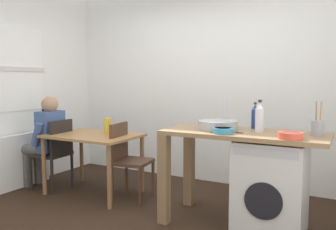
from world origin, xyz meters
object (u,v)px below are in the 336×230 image
colander (291,135)px  bottle_squat_brown (260,117)px  chair_opposite (127,156)px  vase (108,126)px  mixing_bowl (223,130)px  seated_person (46,137)px  bottle_tall_green (255,117)px  utensil_crock (318,128)px  chair_person_seat (55,150)px  dining_table (93,142)px  washing_machine (271,186)px

colander → bottle_squat_brown: bearing=138.1°
chair_opposite → vase: 0.47m
mixing_bowl → bottle_squat_brown: bearing=46.0°
seated_person → bottle_tall_green: seated_person is taller
chair_opposite → bottle_squat_brown: 1.65m
seated_person → utensil_crock: utensil_crock is taller
chair_opposite → utensil_crock: bearing=80.7°
chair_person_seat → mixing_bowl: bearing=-97.4°
bottle_tall_green → utensil_crock: 0.63m
chair_person_seat → utensil_crock: 3.12m
chair_person_seat → seated_person: seated_person is taller
chair_person_seat → bottle_squat_brown: bearing=-90.9°
bottle_squat_brown → vase: bottle_squat_brown is taller
dining_table → utensil_crock: size_ratio=3.67×
bottle_squat_brown → chair_opposite: bearing=178.2°
chair_person_seat → mixing_bowl: size_ratio=4.88×
dining_table → bottle_tall_green: size_ratio=4.20×
bottle_squat_brown → utensil_crock: bearing=-2.5°
chair_opposite → colander: size_ratio=4.50×
dining_table → utensil_crock: bearing=-0.7°
mixing_bowl → colander: 0.59m
seated_person → colander: (3.06, -0.20, 0.28)m
chair_opposite → colander: colander is taller
chair_person_seat → utensil_crock: utensil_crock is taller
washing_machine → colander: size_ratio=4.30×
mixing_bowl → vase: 1.66m
utensil_crock → colander: size_ratio=1.50×
chair_person_seat → bottle_tall_green: (2.49, 0.27, 0.53)m
seated_person → washing_machine: size_ratio=1.40×
dining_table → bottle_squat_brown: (2.03, -0.01, 0.41)m
bottle_tall_green → colander: (0.42, -0.47, -0.09)m
chair_person_seat → bottle_squat_brown: 2.63m
bottle_squat_brown → vase: (-1.88, 0.11, -0.21)m
chair_opposite → washing_machine: chair_opposite is taller
seated_person → bottle_tall_green: 2.69m
bottle_squat_brown → utensil_crock: utensil_crock is taller
utensil_crock → vase: bearing=176.9°
chair_opposite → washing_machine: size_ratio=1.05×
bottle_tall_green → seated_person: bearing=-174.1°
chair_person_seat → seated_person: (-0.16, -0.01, 0.16)m
bottle_tall_green → vase: 1.80m
chair_opposite → bottle_squat_brown: (1.55, -0.05, 0.55)m
washing_machine → chair_opposite: bearing=175.8°
chair_opposite → mixing_bowl: 1.40m
chair_person_seat → chair_opposite: (1.02, 0.14, 0.00)m
bottle_squat_brown → vase: bearing=176.7°
seated_person → colander: size_ratio=6.00×
chair_opposite → colander: bearing=72.4°
colander → mixing_bowl: bearing=178.1°
mixing_bowl → vase: (-1.62, 0.38, -0.11)m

